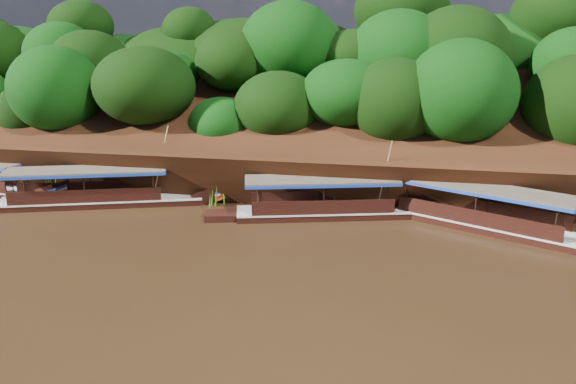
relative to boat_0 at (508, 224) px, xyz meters
name	(u,v)px	position (x,y,z in m)	size (l,w,h in m)	color
ground	(284,262)	(-12.80, -7.02, -0.62)	(160.00, 160.00, 0.00)	black
riverbank	(334,147)	(-12.81, 15.71, 1.27)	(120.00, 30.06, 19.40)	black
boat_0	(508,224)	(0.00, 0.00, 0.00)	(16.15, 9.55, 6.98)	black
boat_1	(345,207)	(-10.33, 1.54, -0.01)	(15.53, 6.23, 5.88)	black
boat_2	(114,196)	(-27.07, 0.92, -0.01)	(16.92, 7.57, 6.14)	black
reeds	(261,194)	(-16.48, 2.57, 0.29)	(50.46, 2.51, 2.23)	#386B1A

